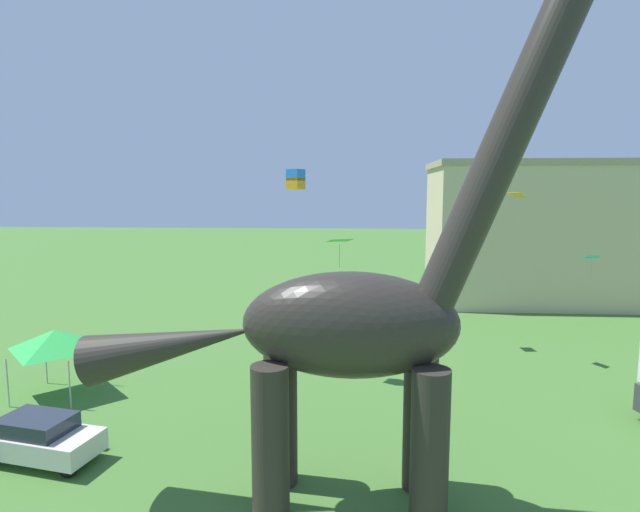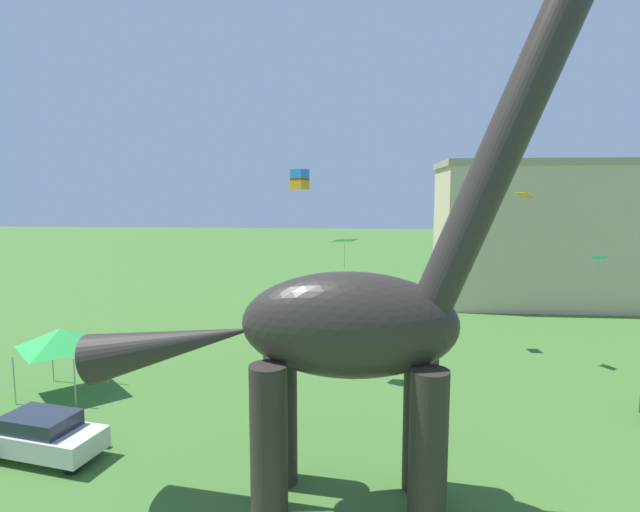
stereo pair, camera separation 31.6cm
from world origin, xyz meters
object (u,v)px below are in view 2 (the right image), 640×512
at_px(kite_high_right, 300,179).
at_px(kite_trailing, 470,221).
at_px(kite_far_right, 345,241).
at_px(kite_mid_left, 524,195).
at_px(dinosaur_sculpture, 347,325).
at_px(kite_drifting, 599,258).
at_px(parked_sedan_left, 41,435).
at_px(festival_canopy_tent, 61,338).

bearing_deg(kite_high_right, kite_trailing, 31.11).
distance_m(kite_far_right, kite_mid_left, 9.80).
bearing_deg(kite_far_right, dinosaur_sculpture, -87.53).
bearing_deg(kite_high_right, kite_drifting, -0.52).
bearing_deg(kite_drifting, parked_sedan_left, -158.39).
distance_m(festival_canopy_tent, kite_high_right, 12.92).
bearing_deg(kite_high_right, kite_mid_left, 15.30).
relative_size(parked_sedan_left, festival_canopy_tent, 1.42).
height_order(dinosaur_sculpture, festival_canopy_tent, dinosaur_sculpture).
bearing_deg(festival_canopy_tent, kite_far_right, 33.23).
relative_size(dinosaur_sculpture, festival_canopy_tent, 4.68).
bearing_deg(kite_trailing, kite_high_right, -148.89).
xyz_separation_m(parked_sedan_left, kite_far_right, (9.76, 13.49, 5.44)).
relative_size(parked_sedan_left, kite_trailing, 4.20).
height_order(kite_trailing, kite_high_right, kite_high_right).
xyz_separation_m(dinosaur_sculpture, kite_high_right, (-2.61, 10.37, 4.27)).
height_order(kite_mid_left, kite_high_right, kite_high_right).
height_order(parked_sedan_left, kite_trailing, kite_trailing).
xyz_separation_m(dinosaur_sculpture, kite_mid_left, (8.63, 13.44, 3.51)).
relative_size(kite_trailing, kite_high_right, 1.13).
xyz_separation_m(kite_far_right, kite_high_right, (-1.95, -4.83, 3.35)).
bearing_deg(kite_drifting, festival_canopy_tent, -172.67).
bearing_deg(parked_sedan_left, festival_canopy_tent, 126.30).
relative_size(dinosaur_sculpture, parked_sedan_left, 3.30).
bearing_deg(kite_drifting, dinosaur_sculpture, -137.38).
relative_size(dinosaur_sculpture, kite_trailing, 13.86).
xyz_separation_m(kite_mid_left, kite_high_right, (-11.23, -3.07, 0.76)).
xyz_separation_m(dinosaur_sculpture, festival_canopy_tent, (-12.95, 7.15, -2.78)).
height_order(kite_far_right, kite_high_right, kite_high_right).
bearing_deg(kite_high_right, kite_far_right, 67.97).
bearing_deg(kite_high_right, festival_canopy_tent, -162.68).
relative_size(kite_mid_left, kite_high_right, 1.06).
distance_m(festival_canopy_tent, kite_mid_left, 23.34).
xyz_separation_m(dinosaur_sculpture, kite_trailing, (6.48, 15.85, 2.03)).
xyz_separation_m(kite_trailing, kite_drifting, (4.66, -5.61, -1.33)).
bearing_deg(kite_mid_left, festival_canopy_tent, -163.73).
height_order(kite_far_right, kite_drifting, kite_far_right).
bearing_deg(dinosaur_sculpture, kite_mid_left, 34.49).
distance_m(festival_canopy_tent, kite_drifting, 24.53).
xyz_separation_m(parked_sedan_left, kite_drifting, (21.55, 8.54, 5.22)).
bearing_deg(kite_trailing, parked_sedan_left, -140.06).
height_order(festival_canopy_tent, kite_mid_left, kite_mid_left).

